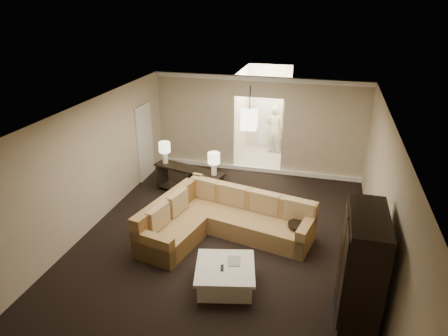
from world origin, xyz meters
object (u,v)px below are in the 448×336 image
(armoire, at_px, (360,275))
(drink_table, at_px, (297,230))
(sectional_sofa, at_px, (220,220))
(person, at_px, (275,127))
(console_table, at_px, (189,179))
(coffee_table, at_px, (225,276))

(armoire, height_order, drink_table, armoire)
(sectional_sofa, bearing_deg, person, 97.96)
(console_table, bearing_deg, person, 80.38)
(sectional_sofa, distance_m, console_table, 2.07)
(armoire, distance_m, drink_table, 2.28)
(console_table, relative_size, armoire, 1.00)
(drink_table, bearing_deg, console_table, 151.12)
(armoire, relative_size, person, 1.12)
(sectional_sofa, distance_m, drink_table, 1.65)
(drink_table, bearing_deg, sectional_sofa, -179.42)
(coffee_table, distance_m, drink_table, 1.95)
(console_table, distance_m, person, 3.99)
(coffee_table, xyz_separation_m, person, (-0.12, 6.80, 0.67))
(console_table, height_order, person, person)
(sectional_sofa, relative_size, drink_table, 6.65)
(armoire, xyz_separation_m, person, (-2.32, 7.14, -0.06))
(armoire, relative_size, drink_table, 3.76)
(coffee_table, height_order, console_table, console_table)
(sectional_sofa, height_order, person, person)
(armoire, bearing_deg, coffee_table, 171.31)
(drink_table, relative_size, person, 0.30)
(coffee_table, bearing_deg, console_table, 119.28)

